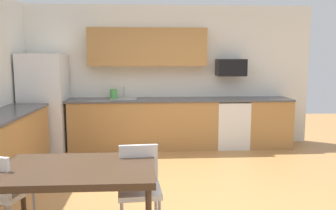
# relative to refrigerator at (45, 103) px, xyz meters

# --- Properties ---
(ground_plane) EXTENTS (12.00, 12.00, 0.00)m
(ground_plane) POSITION_rel_refrigerator_xyz_m (2.18, -2.22, -0.89)
(ground_plane) COLOR #B77F47
(wall_back) EXTENTS (5.80, 0.10, 2.70)m
(wall_back) POSITION_rel_refrigerator_xyz_m (2.18, 0.43, 0.46)
(wall_back) COLOR white
(wall_back) RESTS_ON ground
(cabinet_run_back) EXTENTS (2.73, 0.60, 0.90)m
(cabinet_run_back) POSITION_rel_refrigerator_xyz_m (1.80, 0.08, -0.44)
(cabinet_run_back) COLOR #AD7A42
(cabinet_run_back) RESTS_ON ground
(cabinet_run_back_right) EXTENTS (0.82, 0.60, 0.90)m
(cabinet_run_back_right) POSITION_rel_refrigerator_xyz_m (4.17, 0.08, -0.44)
(cabinet_run_back_right) COLOR #AD7A42
(cabinet_run_back_right) RESTS_ON ground
(cabinet_run_left) EXTENTS (0.60, 2.00, 0.90)m
(cabinet_run_left) POSITION_rel_refrigerator_xyz_m (-0.12, -1.42, -0.44)
(cabinet_run_left) COLOR #AD7A42
(cabinet_run_left) RESTS_ON ground
(countertop_back) EXTENTS (4.80, 0.64, 0.04)m
(countertop_back) POSITION_rel_refrigerator_xyz_m (2.18, 0.08, 0.03)
(countertop_back) COLOR #4C4C51
(countertop_back) RESTS_ON cabinet_run_back
(countertop_left) EXTENTS (0.64, 2.00, 0.04)m
(countertop_left) POSITION_rel_refrigerator_xyz_m (-0.12, -1.42, 0.03)
(countertop_left) COLOR #4C4C51
(countertop_left) RESTS_ON cabinet_run_left
(upper_cabinets_back) EXTENTS (2.20, 0.34, 0.70)m
(upper_cabinets_back) POSITION_rel_refrigerator_xyz_m (1.88, 0.21, 1.01)
(upper_cabinets_back) COLOR #AD7A42
(refrigerator) EXTENTS (0.76, 0.70, 1.77)m
(refrigerator) POSITION_rel_refrigerator_xyz_m (0.00, 0.00, 0.00)
(refrigerator) COLOR white
(refrigerator) RESTS_ON ground
(oven_range) EXTENTS (0.60, 0.60, 0.91)m
(oven_range) POSITION_rel_refrigerator_xyz_m (3.46, 0.08, -0.43)
(oven_range) COLOR white
(oven_range) RESTS_ON ground
(microwave) EXTENTS (0.54, 0.36, 0.32)m
(microwave) POSITION_rel_refrigerator_xyz_m (3.46, 0.18, 0.63)
(microwave) COLOR black
(sink_basin) EXTENTS (0.48, 0.40, 0.14)m
(sink_basin) POSITION_rel_refrigerator_xyz_m (1.42, 0.08, -0.01)
(sink_basin) COLOR #A5A8AD
(sink_basin) RESTS_ON countertop_back
(sink_faucet) EXTENTS (0.02, 0.02, 0.24)m
(sink_faucet) POSITION_rel_refrigerator_xyz_m (1.42, 0.26, 0.15)
(sink_faucet) COLOR #B2B5BA
(sink_faucet) RESTS_ON countertop_back
(dining_table) EXTENTS (1.40, 0.90, 0.73)m
(dining_table) POSITION_rel_refrigerator_xyz_m (1.24, -3.25, -0.22)
(dining_table) COLOR #422D1E
(dining_table) RESTS_ON ground
(chair_near_table) EXTENTS (0.43, 0.43, 0.85)m
(chair_near_table) POSITION_rel_refrigerator_xyz_m (1.79, -3.09, -0.38)
(chair_near_table) COLOR white
(chair_near_table) RESTS_ON ground
(chair_far_side) EXTENTS (0.50, 0.50, 0.85)m
(chair_far_side) POSITION_rel_refrigerator_xyz_m (0.53, -3.19, -0.38)
(chair_far_side) COLOR white
(chair_far_side) RESTS_ON ground
(kettle) EXTENTS (0.14, 0.14, 0.20)m
(kettle) POSITION_rel_refrigerator_xyz_m (1.24, 0.13, 0.13)
(kettle) COLOR #4CA54C
(kettle) RESTS_ON countertop_back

